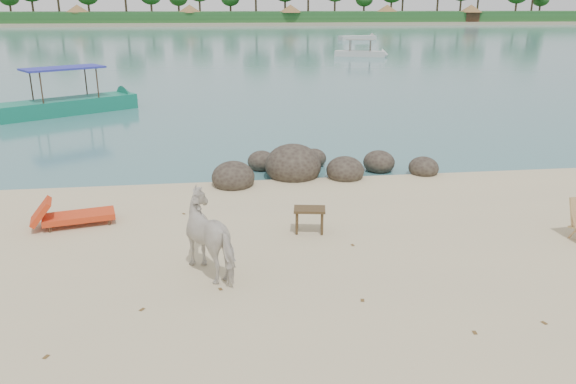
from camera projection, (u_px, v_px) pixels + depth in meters
name	position (u px, v px, depth m)	size (l,w,h in m)	color
water	(223.00, 34.00, 94.40)	(400.00, 400.00, 0.00)	#35636B
far_shore	(218.00, 21.00, 169.64)	(420.00, 90.00, 1.40)	tan
far_scenery	(219.00, 11.00, 137.33)	(420.00, 18.00, 9.50)	#1E4C1E
boulders	(306.00, 168.00, 15.73)	(6.39, 2.95, 1.18)	#2C231D
cow	(214.00, 236.00, 9.86)	(0.76, 1.66, 1.41)	silver
side_table	(309.00, 222.00, 11.73)	(0.65, 0.42, 0.52)	#382816
lounge_chair	(79.00, 214.00, 12.12)	(1.85, 0.65, 0.55)	red
boat_near	(64.00, 75.00, 24.56)	(6.79, 1.53, 3.30)	#117057
boat_mid	(360.00, 42.00, 52.51)	(5.26, 1.18, 2.58)	#B8B7B3
boat_far	(357.00, 37.00, 77.88)	(6.05, 1.36, 0.70)	#B9B9B5
dead_leaves	(278.00, 295.00, 9.28)	(7.31, 6.74, 0.00)	brown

